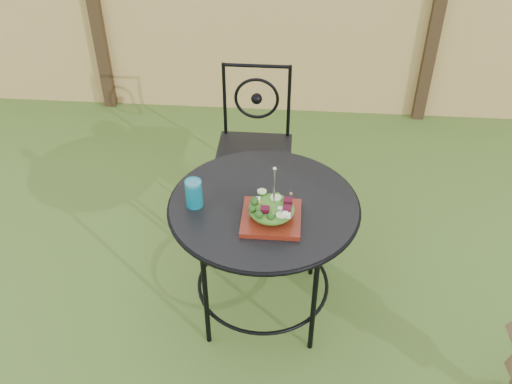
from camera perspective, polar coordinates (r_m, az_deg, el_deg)
ground at (r=3.21m, az=-2.29°, el=-11.24°), size 60.00×60.00×0.00m
patio_table at (r=2.80m, az=0.77°, el=-3.32°), size 0.92×0.92×0.72m
patio_chair at (r=3.55m, az=-0.14°, el=5.05°), size 0.46×0.46×0.95m
salad_plate at (r=2.61m, az=1.54°, el=-2.60°), size 0.27×0.27×0.02m
salad at (r=2.58m, az=1.56°, el=-1.72°), size 0.21×0.21×0.08m
fork at (r=2.49m, az=1.84°, el=0.56°), size 0.01×0.01×0.18m
drinking_glass at (r=2.67m, az=-6.23°, el=-0.14°), size 0.08×0.08×0.14m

